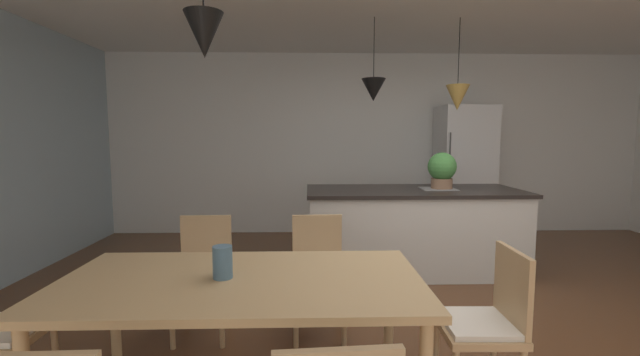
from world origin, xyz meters
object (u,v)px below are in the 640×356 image
object	(u,v)px
potted_plant_on_island	(442,170)
dining_table	(242,289)
chair_far_left	(203,272)
kitchen_island	(412,229)
vase_on_dining_table	(223,262)
refrigerator	(464,172)
chair_far_right	(318,271)
chair_kitchen_end	(487,321)

from	to	relation	value
potted_plant_on_island	dining_table	bearing A→B (deg)	-128.74
chair_far_left	kitchen_island	xyz separation A→B (m)	(1.92, 1.38, -0.01)
chair_far_left	vase_on_dining_table	xyz separation A→B (m)	(0.33, -0.85, 0.34)
chair_far_left	vase_on_dining_table	distance (m)	0.98
refrigerator	vase_on_dining_table	world-z (taller)	refrigerator
chair_far_left	refrigerator	size ratio (longest dim) A/B	0.46
refrigerator	vase_on_dining_table	xyz separation A→B (m)	(-2.71, -3.72, -0.14)
chair_far_right	kitchen_island	world-z (taller)	kitchen_island
dining_table	potted_plant_on_island	bearing A→B (deg)	51.26
chair_kitchen_end	vase_on_dining_table	distance (m)	1.45
chair_kitchen_end	potted_plant_on_island	distance (m)	2.38
vase_on_dining_table	kitchen_island	bearing A→B (deg)	54.68
chair_kitchen_end	vase_on_dining_table	size ratio (longest dim) A/B	5.11
kitchen_island	chair_kitchen_end	bearing A→B (deg)	-94.38
kitchen_island	potted_plant_on_island	size ratio (longest dim) A/B	5.78
chair_far_right	refrigerator	distance (m)	3.64
kitchen_island	potted_plant_on_island	xyz separation A→B (m)	(0.31, 0.00, 0.65)
chair_far_right	vase_on_dining_table	world-z (taller)	vase_on_dining_table
refrigerator	vase_on_dining_table	distance (m)	4.60
chair_far_left	potted_plant_on_island	distance (m)	2.69
dining_table	chair_far_right	size ratio (longest dim) A/B	2.18
kitchen_island	vase_on_dining_table	xyz separation A→B (m)	(-1.58, -2.24, 0.35)
chair_far_left	chair_far_right	distance (m)	0.85
chair_far_right	vase_on_dining_table	distance (m)	1.06
chair_far_left	kitchen_island	distance (m)	2.36
dining_table	chair_kitchen_end	bearing A→B (deg)	-0.06
chair_far_right	kitchen_island	distance (m)	1.74
refrigerator	potted_plant_on_island	world-z (taller)	refrigerator
dining_table	chair_far_left	bearing A→B (deg)	116.58
chair_far_left	chair_far_right	bearing A→B (deg)	-0.00
dining_table	vase_on_dining_table	size ratio (longest dim) A/B	11.12
refrigerator	chair_far_left	bearing A→B (deg)	-136.67
kitchen_island	refrigerator	xyz separation A→B (m)	(1.12, 1.48, 0.49)
chair_far_left	potted_plant_on_island	xyz separation A→B (m)	(2.22, 1.38, 0.64)
dining_table	potted_plant_on_island	distance (m)	2.90
chair_kitchen_end	kitchen_island	size ratio (longest dim) A/B	0.38
chair_kitchen_end	refrigerator	bearing A→B (deg)	70.83
dining_table	chair_far_left	xyz separation A→B (m)	(-0.43, 0.85, -0.19)
dining_table	vase_on_dining_table	world-z (taller)	vase_on_dining_table
chair_far_right	potted_plant_on_island	world-z (taller)	potted_plant_on_island
chair_far_left	chair_kitchen_end	world-z (taller)	same
dining_table	kitchen_island	xyz separation A→B (m)	(1.49, 2.24, -0.21)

